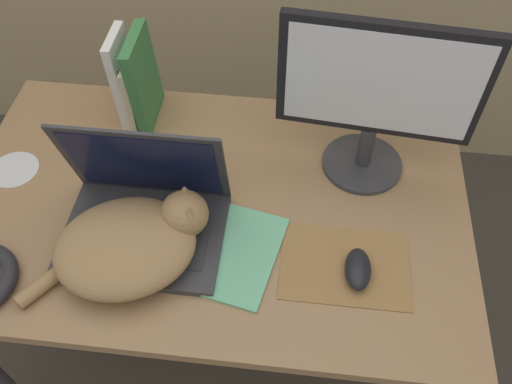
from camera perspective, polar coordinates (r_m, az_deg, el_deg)
The scene contains 9 objects.
desk at distance 1.34m, azimuth -4.49°, elevation -2.99°, with size 1.21×0.76×0.70m.
laptop at distance 1.22m, azimuth -11.72°, elevation -2.29°, with size 0.36×0.26×0.27m.
cat at distance 1.17m, azimuth -12.91°, elevation -5.23°, with size 0.39×0.34×0.14m.
external_monitor at distance 1.22m, azimuth 12.64°, elevation 9.78°, with size 0.44×0.20×0.41m.
mousepad at distance 1.19m, azimuth 9.35°, elevation -7.61°, with size 0.28×0.20×0.00m.
computer_mouse at distance 1.17m, azimuth 10.68°, elevation -7.97°, with size 0.06×0.10×0.04m.
book_row at distance 1.44m, azimuth -12.58°, elevation 11.33°, with size 0.09×0.16×0.25m.
notepad at distance 1.20m, azimuth -2.92°, elevation -6.21°, with size 0.26×0.28×0.01m.
cd_disc at distance 1.47m, azimuth -24.10°, elevation 2.17°, with size 0.12×0.12×0.00m.
Camera 1 is at (0.19, -0.39, 1.72)m, focal length 38.00 mm.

